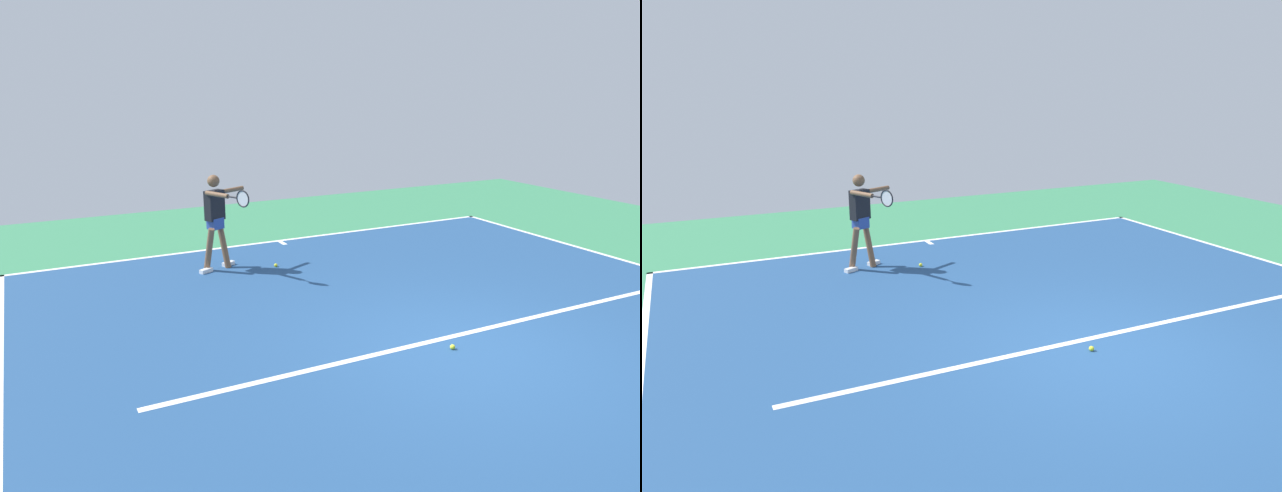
# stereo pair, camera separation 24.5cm
# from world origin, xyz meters

# --- Properties ---
(ground_plane) EXTENTS (20.76, 20.76, 0.00)m
(ground_plane) POSITION_xyz_m (0.00, 0.00, 0.00)
(ground_plane) COLOR #388456
(court_surface) EXTENTS (10.70, 12.21, 0.00)m
(court_surface) POSITION_xyz_m (0.00, 0.00, 0.00)
(court_surface) COLOR navy
(court_surface) RESTS_ON ground_plane
(court_line_baseline_near) EXTENTS (10.70, 0.10, 0.01)m
(court_line_baseline_near) POSITION_xyz_m (0.00, -6.06, 0.00)
(court_line_baseline_near) COLOR white
(court_line_baseline_near) RESTS_ON ground_plane
(court_line_service) EXTENTS (8.02, 0.10, 0.01)m
(court_line_service) POSITION_xyz_m (0.00, -0.40, 0.00)
(court_line_service) COLOR white
(court_line_service) RESTS_ON ground_plane
(court_line_centre_mark) EXTENTS (0.10, 0.30, 0.01)m
(court_line_centre_mark) POSITION_xyz_m (0.00, -5.86, 0.00)
(court_line_centre_mark) COLOR white
(court_line_centre_mark) RESTS_ON ground_plane
(tennis_player) EXTENTS (1.03, 1.35, 1.74)m
(tennis_player) POSITION_xyz_m (1.76, -4.69, 0.99)
(tennis_player) COLOR brown
(tennis_player) RESTS_ON ground_plane
(tennis_ball_by_baseline) EXTENTS (0.07, 0.07, 0.07)m
(tennis_ball_by_baseline) POSITION_xyz_m (0.16, -0.09, 0.03)
(tennis_ball_by_baseline) COLOR yellow
(tennis_ball_by_baseline) RESTS_ON ground_plane
(tennis_ball_by_sideline) EXTENTS (0.07, 0.07, 0.07)m
(tennis_ball_by_sideline) POSITION_xyz_m (0.79, -4.35, 0.03)
(tennis_ball_by_sideline) COLOR yellow
(tennis_ball_by_sideline) RESTS_ON ground_plane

